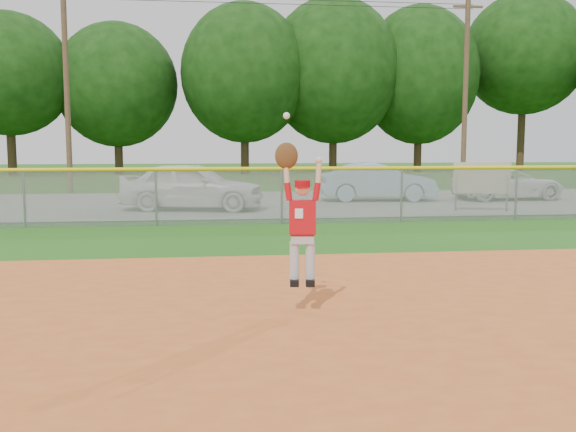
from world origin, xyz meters
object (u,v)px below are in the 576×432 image
object	(u,v)px
car_white_b	(508,184)
ballplayer	(300,215)
car_white_a	(192,186)
car_blue	(378,182)
sponsor_sign	(482,179)

from	to	relation	value
car_white_b	ballplayer	bearing A→B (deg)	140.59
car_white_a	ballplayer	size ratio (longest dim) A/B	2.08
car_blue	car_white_a	bearing A→B (deg)	114.02
car_blue	car_white_b	bearing A→B (deg)	-86.95
car_blue	car_white_b	distance (m)	5.09
ballplayer	car_blue	bearing A→B (deg)	71.53
car_white_b	ballplayer	size ratio (longest dim) A/B	1.91
car_white_a	car_white_b	bearing A→B (deg)	-67.05
car_blue	car_white_b	world-z (taller)	car_blue
ballplayer	sponsor_sign	bearing A→B (deg)	56.74
car_white_a	car_white_b	xyz separation A→B (m)	(11.89, 2.35, -0.19)
car_white_b	sponsor_sign	xyz separation A→B (m)	(-2.78, -3.89, 0.42)
car_white_a	sponsor_sign	world-z (taller)	car_white_a
car_blue	ballplayer	distance (m)	16.14
sponsor_sign	ballplayer	world-z (taller)	ballplayer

